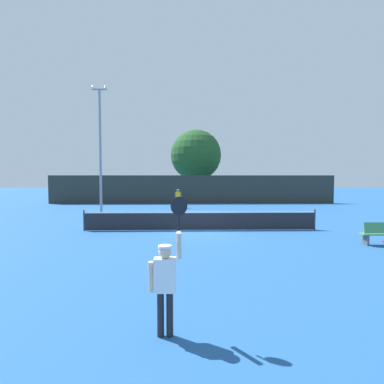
% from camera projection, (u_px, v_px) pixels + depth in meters
% --- Properties ---
extents(ground_plane, '(120.00, 120.00, 0.00)m').
position_uv_depth(ground_plane, '(200.00, 230.00, 15.62)').
color(ground_plane, '#235693').
extents(tennis_net, '(12.03, 0.08, 1.07)m').
position_uv_depth(tennis_net, '(200.00, 220.00, 15.59)').
color(tennis_net, '#232328').
rests_on(tennis_net, ground).
extents(perimeter_fence, '(29.31, 0.12, 2.89)m').
position_uv_depth(perimeter_fence, '(193.00, 189.00, 30.93)').
color(perimeter_fence, '#2D332D').
rests_on(perimeter_fence, ground).
extents(player_serving, '(0.67, 0.39, 2.44)m').
position_uv_depth(player_serving, '(166.00, 276.00, 5.23)').
color(player_serving, white).
rests_on(player_serving, ground).
extents(player_receiving, '(0.57, 0.24, 1.64)m').
position_uv_depth(player_receiving, '(178.00, 197.00, 26.69)').
color(player_receiving, yellow).
rests_on(player_receiving, ground).
extents(tennis_ball, '(0.07, 0.07, 0.07)m').
position_uv_depth(tennis_ball, '(153.00, 219.00, 19.39)').
color(tennis_ball, '#CCE033').
rests_on(tennis_ball, ground).
extents(courtside_bench, '(1.80, 0.44, 0.95)m').
position_uv_depth(courtside_bench, '(384.00, 233.00, 12.21)').
color(courtside_bench, '#478C4C').
rests_on(courtside_bench, ground).
extents(light_pole, '(1.18, 0.28, 9.35)m').
position_uv_depth(light_pole, '(100.00, 143.00, 22.01)').
color(light_pole, gray).
rests_on(light_pole, ground).
extents(large_tree, '(6.09, 6.09, 8.40)m').
position_uv_depth(large_tree, '(196.00, 155.00, 36.34)').
color(large_tree, brown).
rests_on(large_tree, ground).
extents(parked_car_near, '(2.33, 4.38, 1.69)m').
position_uv_depth(parked_car_near, '(268.00, 192.00, 39.17)').
color(parked_car_near, red).
rests_on(parked_car_near, ground).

